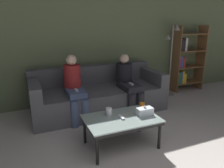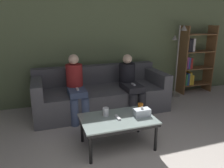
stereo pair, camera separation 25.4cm
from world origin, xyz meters
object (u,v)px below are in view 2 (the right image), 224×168
(cup_near_left, at_px, (140,107))
(seated_person_left_end, at_px, (76,86))
(standing_lamp, at_px, (178,54))
(tissue_box, at_px, (142,112))
(game_remote, at_px, (118,117))
(seated_person_mid_left, at_px, (130,82))
(cup_near_right, at_px, (106,112))
(couch, at_px, (101,94))
(coffee_table, at_px, (118,121))
(bookshelf, at_px, (193,61))

(cup_near_left, bearing_deg, seated_person_left_end, 129.21)
(standing_lamp, relative_size, seated_person_left_end, 1.42)
(tissue_box, bearing_deg, standing_lamp, 44.13)
(game_remote, distance_m, seated_person_mid_left, 1.25)
(cup_near_right, bearing_deg, couch, 77.64)
(coffee_table, bearing_deg, tissue_box, -6.04)
(game_remote, height_order, bookshelf, bookshelf)
(couch, distance_m, game_remote, 1.34)
(coffee_table, bearing_deg, seated_person_mid_left, 59.54)
(game_remote, height_order, seated_person_left_end, seated_person_left_end)
(coffee_table, bearing_deg, standing_lamp, 38.10)
(couch, bearing_deg, cup_near_left, -76.97)
(couch, bearing_deg, seated_person_left_end, -155.33)
(couch, bearing_deg, seated_person_mid_left, -26.79)
(bookshelf, bearing_deg, cup_near_left, -143.75)
(game_remote, relative_size, standing_lamp, 0.10)
(couch, relative_size, coffee_table, 2.52)
(coffee_table, distance_m, seated_person_mid_left, 1.26)
(couch, relative_size, tissue_box, 11.14)
(coffee_table, xyz_separation_m, standing_lamp, (1.95, 1.53, 0.59))
(cup_near_left, xyz_separation_m, game_remote, (-0.41, -0.16, -0.04))
(standing_lamp, bearing_deg, seated_person_mid_left, -161.02)
(bookshelf, relative_size, seated_person_left_end, 1.40)
(standing_lamp, xyz_separation_m, seated_person_mid_left, (-1.32, -0.45, -0.40))
(cup_near_left, distance_m, tissue_box, 0.20)
(couch, xyz_separation_m, coffee_table, (-0.13, -1.33, 0.08))
(cup_near_right, bearing_deg, seated_person_left_end, 103.52)
(cup_near_right, relative_size, seated_person_mid_left, 0.11)
(cup_near_left, bearing_deg, tissue_box, -109.76)
(coffee_table, bearing_deg, cup_near_right, 136.16)
(cup_near_right, height_order, game_remote, cup_near_right)
(couch, relative_size, cup_near_right, 21.22)
(cup_near_left, xyz_separation_m, seated_person_mid_left, (0.23, 0.92, 0.10))
(tissue_box, distance_m, standing_lamp, 2.30)
(couch, distance_m, coffee_table, 1.34)
(bookshelf, distance_m, standing_lamp, 0.58)
(coffee_table, xyz_separation_m, seated_person_mid_left, (0.63, 1.08, 0.19))
(seated_person_left_end, bearing_deg, standing_lamp, 10.53)
(cup_near_right, xyz_separation_m, seated_person_mid_left, (0.76, 0.95, 0.09))
(couch, xyz_separation_m, cup_near_left, (0.27, -1.17, 0.17))
(tissue_box, bearing_deg, seated_person_left_end, 121.68)
(standing_lamp, distance_m, seated_person_left_end, 2.38)
(cup_near_right, relative_size, seated_person_left_end, 0.10)
(couch, distance_m, standing_lamp, 1.94)
(coffee_table, bearing_deg, bookshelf, 34.06)
(cup_near_left, bearing_deg, coffee_table, -158.95)
(tissue_box, bearing_deg, bookshelf, 38.64)
(coffee_table, distance_m, game_remote, 0.05)
(coffee_table, distance_m, bookshelf, 3.00)
(standing_lamp, bearing_deg, game_remote, -141.90)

